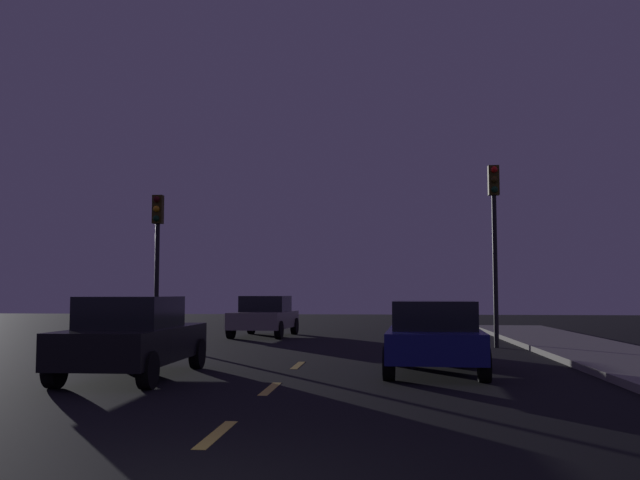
# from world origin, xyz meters

# --- Properties ---
(ground_plane) EXTENTS (80.00, 80.00, 0.00)m
(ground_plane) POSITION_xyz_m (0.00, 7.00, 0.00)
(ground_plane) COLOR black
(lane_stripe_second) EXTENTS (0.16, 1.60, 0.01)m
(lane_stripe_second) POSITION_xyz_m (0.00, 2.60, 0.00)
(lane_stripe_second) COLOR #EACC4C
(lane_stripe_second) RESTS_ON ground_plane
(lane_stripe_third) EXTENTS (0.16, 1.60, 0.01)m
(lane_stripe_third) POSITION_xyz_m (0.00, 6.40, 0.00)
(lane_stripe_third) COLOR #EACC4C
(lane_stripe_third) RESTS_ON ground_plane
(lane_stripe_fourth) EXTENTS (0.16, 1.60, 0.01)m
(lane_stripe_fourth) POSITION_xyz_m (0.00, 10.20, 0.00)
(lane_stripe_fourth) COLOR #EACC4C
(lane_stripe_fourth) RESTS_ON ground_plane
(traffic_signal_left) EXTENTS (0.32, 0.38, 4.69)m
(traffic_signal_left) POSITION_xyz_m (-5.13, 15.71, 3.30)
(traffic_signal_left) COLOR black
(traffic_signal_left) RESTS_ON ground_plane
(traffic_signal_right) EXTENTS (0.32, 0.38, 5.46)m
(traffic_signal_right) POSITION_xyz_m (5.26, 15.71, 3.79)
(traffic_signal_right) COLOR black
(traffic_signal_right) RESTS_ON ground_plane
(car_stopped_ahead) EXTENTS (2.12, 3.96, 1.46)m
(car_stopped_ahead) POSITION_xyz_m (2.94, 8.96, 0.74)
(car_stopped_ahead) COLOR navy
(car_stopped_ahead) RESTS_ON ground_plane
(car_adjacent_lane) EXTENTS (1.88, 4.35, 1.55)m
(car_adjacent_lane) POSITION_xyz_m (-2.88, 7.69, 0.78)
(car_adjacent_lane) COLOR black
(car_adjacent_lane) RESTS_ON ground_plane
(car_oncoming_far) EXTENTS (2.19, 4.06, 1.51)m
(car_oncoming_far) POSITION_xyz_m (-2.52, 20.40, 0.76)
(car_oncoming_far) COLOR gray
(car_oncoming_far) RESTS_ON ground_plane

